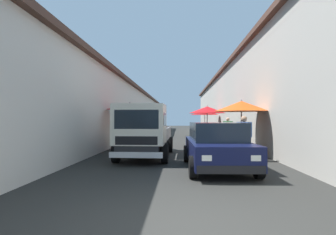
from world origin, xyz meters
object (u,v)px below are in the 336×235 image
Objects in this scene: delivery_truck at (143,133)px; vendor_by_crates at (228,129)px; fruit_stall_mid_lane at (205,116)px; fruit_stall_near_right at (208,117)px; fruit_stall_far_left at (130,114)px; hatchback_car at (217,145)px; vendor_in_shade at (244,135)px; fruit_stall_near_left at (241,113)px.

vendor_by_crates is (6.44, -4.39, -0.07)m from delivery_truck.
fruit_stall_near_right is at bearing 175.58° from fruit_stall_mid_lane.
fruit_stall_near_right is 4.84m from fruit_stall_far_left.
vendor_in_shade is at bearing -37.36° from hatchback_car.
fruit_stall_near_left is at bearing -9.19° from vendor_in_shade.
delivery_truck reaches higher than vendor_in_shade.
vendor_in_shade is at bearing -179.43° from fruit_stall_mid_lane.
fruit_stall_near_left is at bearing -166.25° from fruit_stall_near_right.
hatchback_car is 2.37× the size of vendor_by_crates.
fruit_stall_mid_lane is 15.16m from hatchback_car.
vendor_by_crates is at bearing -4.05° from fruit_stall_near_left.
fruit_stall_far_left is at bearing 58.57° from vendor_in_shade.
fruit_stall_near_right reaches higher than delivery_truck.
fruit_stall_near_right is (-7.99, 0.62, -0.17)m from fruit_stall_mid_lane.
fruit_stall_near_right is 1.80m from vendor_by_crates.
delivery_truck is (-5.48, 3.06, -0.66)m from fruit_stall_near_right.
fruit_stall_mid_lane is 1.04× the size of fruit_stall_near_right.
fruit_stall_mid_lane reaches higher than vendor_in_shade.
delivery_truck is (1.61, 2.54, 0.30)m from hatchback_car.
vendor_in_shade is (-3.02, -4.94, -0.87)m from fruit_stall_far_left.
fruit_stall_near_right is 7.17m from hatchback_car.
hatchback_car is at bearing 154.11° from fruit_stall_near_left.
delivery_truck is (-3.07, -1.13, -0.80)m from fruit_stall_far_left.
fruit_stall_far_left is at bearing 121.44° from vendor_by_crates.
fruit_stall_near_right is 6.31m from delivery_truck.
fruit_stall_near_right is at bearing -29.20° from delivery_truck.
fruit_stall_near_left is 0.49× the size of delivery_truck.
hatchback_car is 2.36× the size of vendor_in_shade.
delivery_truck is (-1.47, 4.04, -0.77)m from fruit_stall_near_left.
fruit_stall_far_left is at bearing 155.17° from fruit_stall_mid_lane.
fruit_stall_far_left reaches higher than delivery_truck.
vendor_by_crates is at bearing -5.20° from vendor_in_shade.
fruit_stall_far_left is at bearing 20.31° from delivery_truck.
fruit_stall_near_left is (-1.60, -5.17, -0.03)m from fruit_stall_far_left.
delivery_truck is 3.81m from vendor_in_shade.
fruit_stall_far_left is 6.54m from vendor_by_crates.
delivery_truck reaches higher than vendor_by_crates.
fruit_stall_near_right is at bearing 7.86° from vendor_in_shade.
fruit_stall_near_left reaches higher than hatchback_car.
delivery_truck is 2.95× the size of vendor_in_shade.
fruit_stall_near_left is at bearing -70.01° from delivery_truck.
fruit_stall_mid_lane is at bearing 5.82° from vendor_by_crates.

